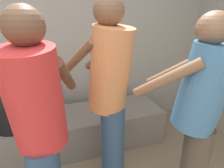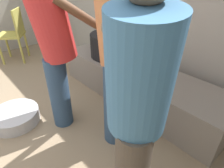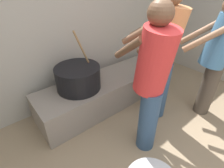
# 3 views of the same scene
# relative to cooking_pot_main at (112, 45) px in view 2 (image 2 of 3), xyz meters

# --- Properties ---
(block_enclosure_rear) EXTENTS (5.26, 0.20, 2.15)m
(block_enclosure_rear) POSITION_rel_cooking_pot_main_xyz_m (0.06, 0.48, 0.50)
(block_enclosure_rear) COLOR #9E998E
(block_enclosure_rear) RESTS_ON ground_plane
(hearth_ledge) EXTENTS (2.20, 0.60, 0.42)m
(hearth_ledge) POSITION_rel_cooking_pot_main_xyz_m (0.50, -0.04, -0.36)
(hearth_ledge) COLOR slate
(hearth_ledge) RESTS_ON ground_plane
(cooking_pot_main) EXTENTS (0.57, 0.57, 0.75)m
(cooking_pot_main) POSITION_rel_cooking_pot_main_xyz_m (0.00, 0.00, 0.00)
(cooking_pot_main) COLOR black
(cooking_pot_main) RESTS_ON hearth_ledge
(cook_in_orange_shirt) EXTENTS (0.58, 0.74, 1.63)m
(cook_in_orange_shirt) POSITION_rel_cooking_pot_main_xyz_m (0.79, -0.66, 0.36)
(cook_in_orange_shirt) COLOR navy
(cook_in_orange_shirt) RESTS_ON ground_plane
(cook_in_red_shirt) EXTENTS (0.46, 0.70, 1.54)m
(cook_in_red_shirt) POSITION_rel_cooking_pot_main_xyz_m (0.28, -0.92, 0.30)
(cook_in_red_shirt) COLOR navy
(cook_in_red_shirt) RESTS_ON ground_plane
(cook_in_blue_shirt) EXTENTS (0.66, 0.69, 1.51)m
(cook_in_blue_shirt) POSITION_rel_cooking_pot_main_xyz_m (1.33, -1.04, 0.29)
(cook_in_blue_shirt) COLOR #4C4238
(cook_in_blue_shirt) RESTS_ON ground_plane
(chair_olive) EXTENTS (0.56, 0.56, 0.88)m
(chair_olive) POSITION_rel_cooking_pot_main_xyz_m (-1.73, -0.70, -0.08)
(chair_olive) COLOR #B2A847
(chair_olive) RESTS_ON ground_plane
(metal_mixing_bowl) EXTENTS (0.49, 0.49, 0.13)m
(metal_mixing_bowl) POSITION_rel_cooking_pot_main_xyz_m (-0.07, -1.33, -0.51)
(metal_mixing_bowl) COLOR #B7B7BC
(metal_mixing_bowl) RESTS_ON ground_plane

